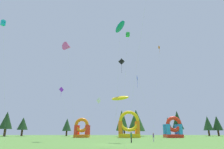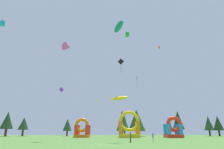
# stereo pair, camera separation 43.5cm
# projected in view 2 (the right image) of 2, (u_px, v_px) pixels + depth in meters

# --- Properties ---
(ground_plane) EXTENTS (120.00, 120.00, 0.00)m
(ground_plane) POSITION_uv_depth(u_px,v_px,m) (112.00, 144.00, 30.04)
(ground_plane) COLOR #548438
(kite_purple_diamond) EXTENTS (4.48, 1.03, 13.61)m
(kite_purple_diamond) POSITION_uv_depth(u_px,v_px,m) (61.00, 90.00, 54.39)
(kite_purple_diamond) COLOR purple
(kite_purple_diamond) RESTS_ON ground_plane
(kite_blue_diamond) EXTENTS (5.57, 4.12, 15.07)m
(kite_blue_diamond) POSITION_uv_depth(u_px,v_px,m) (137.00, 79.00, 47.73)
(kite_blue_diamond) COLOR blue
(kite_blue_diamond) RESTS_ON ground_plane
(kite_green_box) EXTENTS (1.86, 7.06, 23.89)m
(kite_green_box) POSITION_uv_depth(u_px,v_px,m) (127.00, 35.00, 44.45)
(kite_green_box) COLOR green
(kite_green_box) RESTS_ON ground_plane
(kite_orange_diamond) EXTENTS (5.57, 8.34, 26.99)m
(kite_orange_diamond) POSITION_uv_depth(u_px,v_px,m) (159.00, 49.00, 58.67)
(kite_orange_diamond) COLOR orange
(kite_orange_diamond) RESTS_ON ground_plane
(kite_yellow_parafoil) EXTENTS (4.01, 2.85, 8.49)m
(kite_yellow_parafoil) POSITION_uv_depth(u_px,v_px,m) (119.00, 98.00, 35.71)
(kite_yellow_parafoil) COLOR yellow
(kite_yellow_parafoil) RESTS_ON ground_plane
(kite_cyan_box) EXTENTS (1.84, 3.73, 19.37)m
(kite_cyan_box) POSITION_uv_depth(u_px,v_px,m) (2.00, 24.00, 31.41)
(kite_cyan_box) COLOR #19B7CC
(kite_cyan_box) RESTS_ON ground_plane
(kite_white_diamond) EXTENTS (5.28, 1.32, 11.28)m
(kite_white_diamond) POSITION_uv_depth(u_px,v_px,m) (99.00, 101.00, 57.60)
(kite_white_diamond) COLOR white
(kite_white_diamond) RESTS_ON ground_plane
(kite_pink_delta) EXTENTS (5.14, 4.17, 23.18)m
(kite_pink_delta) POSITION_uv_depth(u_px,v_px,m) (67.00, 47.00, 47.71)
(kite_pink_delta) COLOR #EA599E
(kite_pink_delta) RESTS_ON ground_plane
(kite_black_diamond) EXTENTS (4.60, 6.11, 16.30)m
(kite_black_diamond) POSITION_uv_depth(u_px,v_px,m) (121.00, 63.00, 40.00)
(kite_black_diamond) COLOR black
(kite_black_diamond) RESTS_ON ground_plane
(kite_teal_parafoil) EXTENTS (2.21, 4.52, 18.96)m
(kite_teal_parafoil) POSITION_uv_depth(u_px,v_px,m) (119.00, 27.00, 31.23)
(kite_teal_parafoil) COLOR #0C7F7A
(kite_teal_parafoil) RESTS_ON ground_plane
(person_midfield) EXTENTS (0.38, 0.38, 1.65)m
(person_midfield) POSITION_uv_depth(u_px,v_px,m) (153.00, 136.00, 37.51)
(person_midfield) COLOR silver
(person_midfield) RESTS_ON ground_plane
(person_left_edge) EXTENTS (0.42, 0.42, 1.84)m
(person_left_edge) POSITION_uv_depth(u_px,v_px,m) (130.00, 136.00, 34.41)
(person_left_edge) COLOR black
(person_left_edge) RESTS_ON ground_plane
(inflatable_blue_arch) EXTENTS (4.83, 4.72, 6.15)m
(inflatable_blue_arch) POSITION_uv_depth(u_px,v_px,m) (173.00, 130.00, 57.28)
(inflatable_blue_arch) COLOR red
(inflatable_blue_arch) RESTS_ON ground_plane
(inflatable_orange_dome) EXTENTS (6.30, 4.07, 7.78)m
(inflatable_orange_dome) POSITION_uv_depth(u_px,v_px,m) (129.00, 128.00, 57.55)
(inflatable_orange_dome) COLOR yellow
(inflatable_orange_dome) RESTS_ON ground_plane
(inflatable_red_slide) EXTENTS (4.51, 4.28, 5.75)m
(inflatable_red_slide) POSITION_uv_depth(u_px,v_px,m) (82.00, 130.00, 58.57)
(inflatable_red_slide) COLOR orange
(inflatable_red_slide) RESTS_ON ground_plane
(tree_row_0) EXTENTS (4.46, 4.46, 8.78)m
(tree_row_0) POSITION_uv_depth(u_px,v_px,m) (7.00, 120.00, 70.45)
(tree_row_0) COLOR #4C331E
(tree_row_0) RESTS_ON ground_plane
(tree_row_1) EXTENTS (3.90, 3.90, 6.90)m
(tree_row_1) POSITION_uv_depth(u_px,v_px,m) (24.00, 124.00, 73.49)
(tree_row_1) COLOR #4C331E
(tree_row_1) RESTS_ON ground_plane
(tree_row_2) EXTENTS (3.40, 3.40, 6.45)m
(tree_row_2) POSITION_uv_depth(u_px,v_px,m) (68.00, 125.00, 73.30)
(tree_row_2) COLOR #4C331E
(tree_row_2) RESTS_ON ground_plane
(tree_row_3) EXTENTS (4.34, 4.34, 9.31)m
(tree_row_3) POSITION_uv_depth(u_px,v_px,m) (122.00, 120.00, 71.07)
(tree_row_3) COLOR #4C331E
(tree_row_3) RESTS_ON ground_plane
(tree_row_4) EXTENTS (3.16, 3.16, 7.71)m
(tree_row_4) POSITION_uv_depth(u_px,v_px,m) (125.00, 123.00, 75.03)
(tree_row_4) COLOR #4C331E
(tree_row_4) RESTS_ON ground_plane
(tree_row_5) EXTENTS (6.47, 6.47, 9.69)m
(tree_row_5) POSITION_uv_depth(u_px,v_px,m) (137.00, 120.00, 72.49)
(tree_row_5) COLOR #4C331E
(tree_row_5) RESTS_ON ground_plane
(tree_row_6) EXTENTS (2.93, 2.93, 6.95)m
(tree_row_6) POSITION_uv_depth(u_px,v_px,m) (168.00, 124.00, 73.49)
(tree_row_6) COLOR #4C331E
(tree_row_6) RESTS_ON ground_plane
(tree_row_7) EXTENTS (4.38, 4.38, 9.41)m
(tree_row_7) POSITION_uv_depth(u_px,v_px,m) (178.00, 120.00, 74.16)
(tree_row_7) COLOR #4C331E
(tree_row_7) RESTS_ON ground_plane
(tree_row_8) EXTENTS (3.56, 3.56, 7.39)m
(tree_row_8) POSITION_uv_depth(u_px,v_px,m) (208.00, 123.00, 73.47)
(tree_row_8) COLOR #4C331E
(tree_row_8) RESTS_ON ground_plane
(tree_row_9) EXTENTS (3.70, 3.70, 7.47)m
(tree_row_9) POSITION_uv_depth(u_px,v_px,m) (218.00, 123.00, 73.15)
(tree_row_9) COLOR #4C331E
(tree_row_9) RESTS_ON ground_plane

